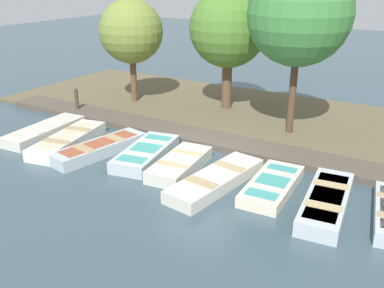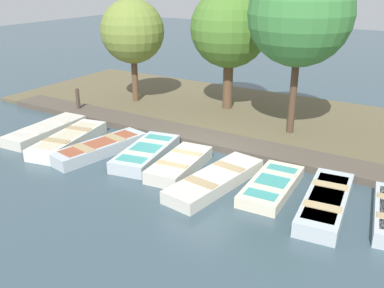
% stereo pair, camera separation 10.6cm
% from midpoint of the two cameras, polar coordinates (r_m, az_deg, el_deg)
% --- Properties ---
extents(ground_plane, '(80.00, 80.00, 0.00)m').
position_cam_midpoint_polar(ground_plane, '(14.35, 1.61, -2.05)').
color(ground_plane, '#384C56').
extents(shore_bank, '(8.00, 24.00, 0.14)m').
position_cam_midpoint_polar(shore_bank, '(18.55, 9.36, 3.52)').
color(shore_bank, brown).
rests_on(shore_bank, ground_plane).
extents(dock_walkway, '(1.36, 21.13, 0.23)m').
position_cam_midpoint_polar(dock_walkway, '(15.52, 4.37, 0.25)').
color(dock_walkway, '#51473D').
rests_on(dock_walkway, ground_plane).
extents(rowboat_0, '(3.45, 1.31, 0.41)m').
position_cam_midpoint_polar(rowboat_0, '(17.32, -18.76, 1.74)').
color(rowboat_0, beige).
rests_on(rowboat_0, ground_plane).
extents(rowboat_1, '(3.63, 1.70, 0.43)m').
position_cam_midpoint_polar(rowboat_1, '(16.03, -15.95, 0.54)').
color(rowboat_1, silver).
rests_on(rowboat_1, ground_plane).
extents(rowboat_2, '(3.58, 1.61, 0.43)m').
position_cam_midpoint_polar(rowboat_2, '(15.04, -11.98, -0.50)').
color(rowboat_2, '#B2BCC1').
rests_on(rowboat_2, ground_plane).
extents(rowboat_3, '(3.19, 1.74, 0.42)m').
position_cam_midpoint_polar(rowboat_3, '(14.40, -5.92, -1.18)').
color(rowboat_3, '#B2BCC1').
rests_on(rowboat_3, ground_plane).
extents(rowboat_4, '(2.80, 1.37, 0.43)m').
position_cam_midpoint_polar(rowboat_4, '(13.49, -1.42, -2.68)').
color(rowboat_4, beige).
rests_on(rowboat_4, ground_plane).
extents(rowboat_5, '(3.69, 1.56, 0.40)m').
position_cam_midpoint_polar(rowboat_5, '(12.54, 3.38, -4.79)').
color(rowboat_5, beige).
rests_on(rowboat_5, ground_plane).
extents(rowboat_6, '(2.84, 1.27, 0.35)m').
position_cam_midpoint_polar(rowboat_6, '(12.46, 10.82, -5.47)').
color(rowboat_6, beige).
rests_on(rowboat_6, ground_plane).
extents(rowboat_7, '(3.44, 1.35, 0.43)m').
position_cam_midpoint_polar(rowboat_7, '(11.87, 17.65, -7.40)').
color(rowboat_7, '#B2BCC1').
rests_on(rowboat_7, ground_plane).
extents(mooring_post_near, '(0.16, 0.16, 1.16)m').
position_cam_midpoint_polar(mooring_post_near, '(19.58, -14.81, 5.62)').
color(mooring_post_near, '#47382D').
rests_on(mooring_post_near, ground_plane).
extents(park_tree_far_left, '(2.88, 2.88, 4.82)m').
position_cam_midpoint_polar(park_tree_far_left, '(20.07, -7.78, 14.63)').
color(park_tree_far_left, brown).
rests_on(park_tree_far_left, ground_plane).
extents(park_tree_left, '(3.33, 3.33, 5.31)m').
position_cam_midpoint_polar(park_tree_left, '(18.78, 5.20, 15.04)').
color(park_tree_left, brown).
rests_on(park_tree_left, ground_plane).
extents(park_tree_center, '(3.68, 3.68, 6.36)m').
position_cam_midpoint_polar(park_tree_center, '(15.90, 14.45, 16.46)').
color(park_tree_center, '#4C3828').
rests_on(park_tree_center, ground_plane).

